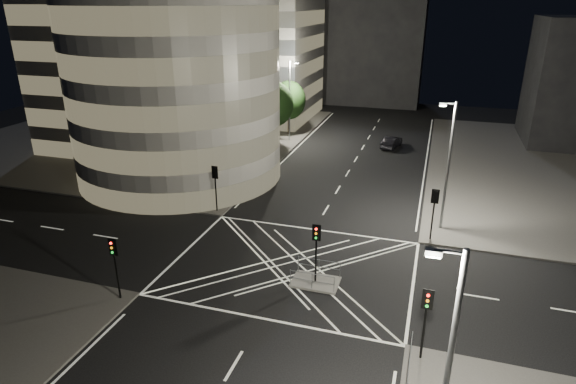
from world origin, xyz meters
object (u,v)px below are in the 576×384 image
(central_island, at_px, (315,282))
(street_lamp_right_near, at_px, (445,374))
(street_lamp_right_far, at_px, (448,163))
(street_lamp_left_far, at_px, (290,98))
(traffic_signal_island, at_px, (316,243))
(traffic_signal_fl, at_px, (215,180))
(sedan, at_px, (392,142))
(traffic_signal_fr, at_px, (434,205))
(street_lamp_left_near, at_px, (232,134))
(traffic_signal_nr, at_px, (426,311))
(traffic_signal_nl, at_px, (114,257))

(central_island, relative_size, street_lamp_right_near, 0.30)
(street_lamp_right_near, bearing_deg, street_lamp_right_far, 90.00)
(street_lamp_right_near, bearing_deg, street_lamp_left_far, 113.21)
(central_island, relative_size, traffic_signal_island, 0.75)
(traffic_signal_fl, distance_m, street_lamp_left_far, 23.36)
(central_island, distance_m, street_lamp_right_near, 15.54)
(traffic_signal_island, xyz_separation_m, sedan, (1.34, 32.42, -2.20))
(traffic_signal_fr, relative_size, sedan, 0.92)
(street_lamp_left_near, xyz_separation_m, street_lamp_right_far, (18.87, -3.00, 0.00))
(traffic_signal_nr, height_order, traffic_signal_island, same)
(street_lamp_left_near, distance_m, street_lamp_right_far, 19.11)
(traffic_signal_fl, height_order, traffic_signal_nr, same)
(traffic_signal_nl, relative_size, street_lamp_right_far, 0.40)
(traffic_signal_nl, xyz_separation_m, traffic_signal_island, (10.80, 5.30, 0.00))
(traffic_signal_nl, xyz_separation_m, traffic_signal_nr, (17.60, 0.00, 0.00))
(street_lamp_right_far, distance_m, sedan, 23.26)
(street_lamp_left_near, relative_size, street_lamp_right_near, 1.00)
(street_lamp_left_far, bearing_deg, central_island, -70.05)
(traffic_signal_nl, distance_m, traffic_signal_island, 12.03)
(street_lamp_left_far, height_order, street_lamp_right_far, same)
(traffic_signal_nr, height_order, street_lamp_right_near, street_lamp_right_near)
(traffic_signal_nr, height_order, street_lamp_right_far, street_lamp_right_far)
(street_lamp_left_near, height_order, street_lamp_right_far, same)
(street_lamp_left_far, bearing_deg, traffic_signal_fl, -88.43)
(traffic_signal_nl, distance_m, street_lamp_right_near, 19.78)
(traffic_signal_nl, bearing_deg, street_lamp_right_near, -21.55)
(traffic_signal_island, bearing_deg, sedan, 87.63)
(traffic_signal_fr, bearing_deg, street_lamp_left_far, 128.17)
(traffic_signal_nr, xyz_separation_m, street_lamp_right_near, (0.64, -7.20, 2.63))
(street_lamp_right_far, xyz_separation_m, sedan, (-6.10, 21.92, -4.83))
(street_lamp_left_far, bearing_deg, street_lamp_right_far, -48.06)
(traffic_signal_nl, relative_size, sedan, 0.92)
(central_island, bearing_deg, traffic_signal_nr, -37.93)
(traffic_signal_nr, distance_m, street_lamp_right_near, 7.69)
(street_lamp_right_near, bearing_deg, traffic_signal_nl, 158.45)
(traffic_signal_nl, xyz_separation_m, street_lamp_left_far, (-0.64, 36.80, 2.63))
(street_lamp_right_near, xyz_separation_m, sedan, (-6.10, 44.92, -4.83))
(street_lamp_left_near, relative_size, sedan, 2.31)
(traffic_signal_nr, bearing_deg, street_lamp_right_far, 87.70)
(traffic_signal_fr, height_order, street_lamp_right_far, street_lamp_right_far)
(central_island, height_order, street_lamp_right_near, street_lamp_right_near)
(traffic_signal_nr, bearing_deg, traffic_signal_fl, 142.31)
(traffic_signal_island, bearing_deg, traffic_signal_fr, 50.67)
(central_island, relative_size, street_lamp_right_far, 0.30)
(traffic_signal_fr, bearing_deg, street_lamp_right_near, -88.25)
(traffic_signal_island, bearing_deg, traffic_signal_fl, 142.46)
(street_lamp_left_near, height_order, sedan, street_lamp_left_near)
(street_lamp_right_far, bearing_deg, sedan, 105.54)
(traffic_signal_fr, bearing_deg, street_lamp_left_near, 164.08)
(street_lamp_right_near, bearing_deg, sedan, 97.73)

